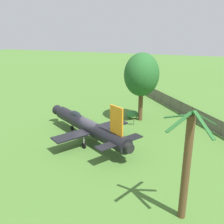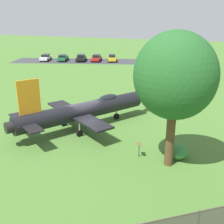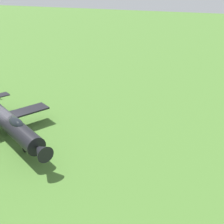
{
  "view_description": "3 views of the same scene",
  "coord_description": "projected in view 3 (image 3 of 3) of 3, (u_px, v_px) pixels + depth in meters",
  "views": [
    {
      "loc": [
        -23.67,
        -11.49,
        12.11
      ],
      "look_at": [
        3.44,
        -1.49,
        2.5
      ],
      "focal_mm": 40.7,
      "sensor_mm": 36.0,
      "label": 1
    },
    {
      "loc": [
        11.21,
        -20.9,
        9.89
      ],
      "look_at": [
        3.44,
        -1.49,
        2.5
      ],
      "focal_mm": 43.85,
      "sensor_mm": 36.0,
      "label": 2
    },
    {
      "loc": [
        19.96,
        17.09,
        13.83
      ],
      "look_at": [
        -4.81,
        8.77,
        1.5
      ],
      "focal_mm": 47.84,
      "sensor_mm": 36.0,
      "label": 3
    }
  ],
  "objects": [
    {
      "name": "ground_plane",
      "position": [
        7.0,
        134.0,
        27.93
      ],
      "size": [
        200.0,
        200.0,
        0.0
      ],
      "primitive_type": "plane",
      "color": "#47722D"
    },
    {
      "name": "display_jet",
      "position": [
        6.0,
        119.0,
        26.95
      ],
      "size": [
        9.97,
        13.4,
        5.22
      ],
      "rotation": [
        0.0,
        0.0,
        1.02
      ],
      "color": "black",
      "rests_on": "ground_plane"
    }
  ]
}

